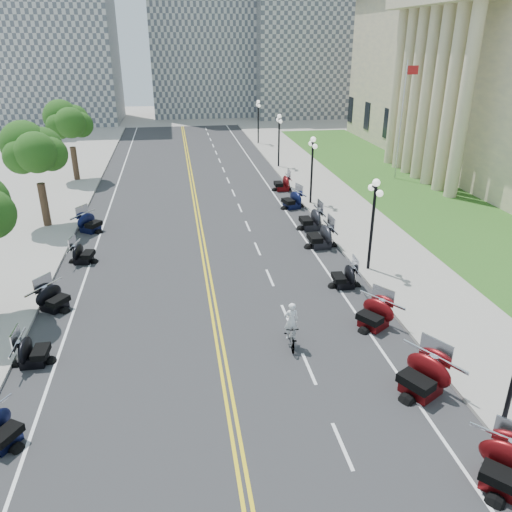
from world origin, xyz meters
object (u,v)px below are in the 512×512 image
cyclist_rider (292,305)px  bicycle (291,334)px  motorcycle_n_3 (506,466)px  flagpole (401,122)px

cyclist_rider → bicycle: bearing=-0.0°
bicycle → motorcycle_n_3: bearing=-56.3°
bicycle → flagpole: bearing=62.9°
flagpole → bicycle: (-15.15, -24.37, -4.46)m
flagpole → motorcycle_n_3: (-10.85, -32.15, -4.27)m
flagpole → motorcycle_n_3: bearing=-108.7°
flagpole → bicycle: 29.04m
bicycle → cyclist_rider: 1.35m
motorcycle_n_3 → cyclist_rider: (-4.29, 7.78, 1.16)m
flagpole → cyclist_rider: (-15.15, -24.37, -3.11)m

